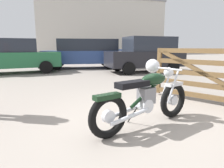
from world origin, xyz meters
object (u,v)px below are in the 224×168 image
pale_sedan_back (146,54)px  vintage_motorcycle (147,96)px  blue_hatchback_right (85,53)px  dark_sedan_left (102,51)px  timber_gate (220,74)px  red_hatchback_near (14,56)px

pale_sedan_back → vintage_motorcycle: bearing=62.6°
vintage_motorcycle → pale_sedan_back: bearing=44.6°
blue_hatchback_right → dark_sedan_left: dark_sedan_left is taller
pale_sedan_back → blue_hatchback_right: 3.88m
pale_sedan_back → dark_sedan_left: bearing=-90.8°
timber_gate → red_hatchback_near: bearing=5.0°
timber_gate → blue_hatchback_right: blue_hatchback_right is taller
blue_hatchback_right → dark_sedan_left: size_ratio=1.19×
vintage_motorcycle → red_hatchback_near: size_ratio=0.45×
pale_sedan_back → blue_hatchback_right: (-2.83, 2.65, 0.02)m
blue_hatchback_right → dark_sedan_left: bearing=-105.5°
red_hatchback_near → dark_sedan_left: (6.09, 8.03, 0.08)m
vintage_motorcycle → red_hatchback_near: red_hatchback_near is taller
dark_sedan_left → blue_hatchback_right: bearing=-117.3°
red_hatchback_near → dark_sedan_left: bearing=-137.6°
timber_gate → dark_sedan_left: dark_sedan_left is taller
pale_sedan_back → dark_sedan_left: same height
pale_sedan_back → red_hatchback_near: pale_sedan_back is taller
blue_hatchback_right → dark_sedan_left: 7.02m
pale_sedan_back → dark_sedan_left: size_ratio=0.98×
red_hatchback_near → pale_sedan_back: bearing=159.1°
vintage_motorcycle → timber_gate: (2.01, 0.62, 0.21)m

